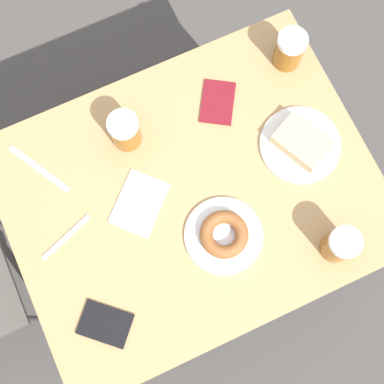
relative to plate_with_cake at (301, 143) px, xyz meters
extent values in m
plane|color=#474442|center=(0.00, 0.32, -0.73)|extent=(8.00, 8.00, 0.00)
cube|color=tan|center=(0.00, 0.32, -0.03)|extent=(0.76, 0.97, 0.03)
cylinder|color=black|center=(-0.34, -0.12, -0.39)|extent=(0.04, 0.04, 0.68)
cylinder|color=black|center=(0.34, -0.12, -0.39)|extent=(0.04, 0.04, 0.68)
cylinder|color=black|center=(-0.34, 0.77, -0.39)|extent=(0.04, 0.04, 0.68)
cylinder|color=black|center=(0.34, 0.77, -0.39)|extent=(0.04, 0.04, 0.68)
cylinder|color=#514C47|center=(-0.08, 0.93, -0.52)|extent=(0.03, 0.03, 0.42)
cylinder|color=#514C47|center=(0.27, 0.93, -0.52)|extent=(0.03, 0.03, 0.42)
cylinder|color=silver|center=(0.00, 0.00, -0.01)|extent=(0.22, 0.22, 0.01)
cube|color=#D1B27F|center=(0.00, 0.00, 0.01)|extent=(0.17, 0.15, 0.04)
cylinder|color=silver|center=(-0.14, 0.29, -0.01)|extent=(0.20, 0.20, 0.01)
torus|color=brown|center=(-0.14, 0.29, 0.01)|extent=(0.13, 0.13, 0.03)
cylinder|color=#8C5619|center=(0.21, 0.42, 0.03)|extent=(0.08, 0.08, 0.10)
cylinder|color=white|center=(0.21, 0.42, 0.09)|extent=(0.08, 0.08, 0.02)
cylinder|color=#8C5619|center=(-0.29, 0.05, 0.03)|extent=(0.08, 0.08, 0.10)
cylinder|color=white|center=(-0.29, 0.05, 0.09)|extent=(0.08, 0.08, 0.02)
cylinder|color=#8C5619|center=(0.24, -0.08, 0.03)|extent=(0.08, 0.08, 0.10)
cylinder|color=white|center=(0.24, -0.08, 0.09)|extent=(0.08, 0.08, 0.02)
cube|color=white|center=(0.03, 0.46, -0.02)|extent=(0.19, 0.19, 0.00)
cube|color=silver|center=(0.03, 0.67, -0.02)|extent=(0.07, 0.16, 0.00)
cube|color=silver|center=(0.23, 0.67, -0.02)|extent=(0.19, 0.11, 0.00)
cube|color=maroon|center=(0.20, 0.15, -0.02)|extent=(0.15, 0.14, 0.01)
cube|color=black|center=(-0.21, 0.66, -0.02)|extent=(0.15, 0.15, 0.01)
camera|label=1|loc=(-0.29, 0.46, 1.36)|focal=50.00mm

